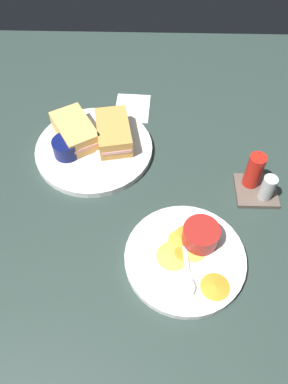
{
  "coord_description": "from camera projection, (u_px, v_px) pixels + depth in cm",
  "views": [
    {
      "loc": [
        59.55,
        1.35,
        67.3
      ],
      "look_at": [
        11.87,
        0.08,
        3.0
      ],
      "focal_mm": 35.24,
      "sensor_mm": 36.0,
      "label": 1
    }
  ],
  "objects": [
    {
      "name": "ground_plane",
      "position": [
        145.0,
        164.0,
        0.91
      ],
      "size": [
        110.0,
        110.0,
        3.0
      ],
      "primitive_type": "cube",
      "color": "#283833"
    },
    {
      "name": "plate_sandwich_main",
      "position": [
        94.0,
        149.0,
        0.9
      ],
      "size": [
        27.92,
        27.92,
        1.6
      ],
      "primitive_type": "cylinder",
      "color": "silver",
      "rests_on": "ground_plane"
    },
    {
      "name": "sandwich_half_near",
      "position": [
        113.0,
        132.0,
        0.89
      ],
      "size": [
        14.32,
        9.87,
        4.8
      ],
      "color": "#C68C42",
      "rests_on": "plate_sandwich_main"
    },
    {
      "name": "sandwich_half_far",
      "position": [
        75.0,
        131.0,
        0.9
      ],
      "size": [
        15.06,
        13.17,
        4.8
      ],
      "color": "tan",
      "rests_on": "plate_sandwich_main"
    },
    {
      "name": "ramekin_dark_sauce",
      "position": [
        66.0,
        146.0,
        0.87
      ],
      "size": [
        6.25,
        6.25,
        4.13
      ],
      "color": "#0C144C",
      "rests_on": "plate_sandwich_main"
    },
    {
      "name": "spoon_by_dark_ramekin",
      "position": [
        90.0,
        151.0,
        0.89
      ],
      "size": [
        2.46,
        9.94,
        0.8
      ],
      "color": "silver",
      "rests_on": "plate_sandwich_main"
    },
    {
      "name": "plate_chips_companion",
      "position": [
        185.0,
        258.0,
        0.73
      ],
      "size": [
        23.6,
        23.6,
        1.6
      ],
      "primitive_type": "cylinder",
      "color": "silver",
      "rests_on": "ground_plane"
    },
    {
      "name": "ramekin_light_gravy",
      "position": [
        201.0,
        235.0,
        0.73
      ],
      "size": [
        7.21,
        7.21,
        4.13
      ],
      "color": "maroon",
      "rests_on": "plate_chips_companion"
    },
    {
      "name": "spoon_by_gravy_ramekin",
      "position": [
        189.0,
        280.0,
        0.69
      ],
      "size": [
        9.94,
        2.47,
        0.8
      ],
      "color": "silver",
      "rests_on": "plate_chips_companion"
    },
    {
      "name": "plantain_chip_scatter",
      "position": [
        187.0,
        253.0,
        0.73
      ],
      "size": [
        18.44,
        15.05,
        0.6
      ],
      "color": "gold",
      "rests_on": "plate_chips_companion"
    },
    {
      "name": "condiment_caddy",
      "position": [
        258.0,
        181.0,
        0.81
      ],
      "size": [
        9.0,
        9.0,
        9.5
      ],
      "color": "brown",
      "rests_on": "ground_plane"
    },
    {
      "name": "paper_napkin_folded",
      "position": [
        132.0,
        108.0,
        1.0
      ],
      "size": [
        11.45,
        9.55,
        0.4
      ],
      "primitive_type": "cube",
      "rotation": [
        0.0,
        0.0,
        -0.05
      ],
      "color": "white",
      "rests_on": "ground_plane"
    }
  ]
}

